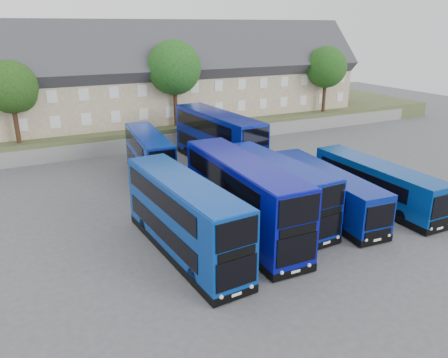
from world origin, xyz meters
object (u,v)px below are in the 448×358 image
dd_front_mid (243,198)px  tree_west (12,89)px  tree_mid (175,70)px  dd_front_left (184,218)px  tree_far (329,60)px  tree_east (327,69)px  coach_east_a (324,191)px

dd_front_mid → tree_west: tree_west is taller
dd_front_mid → tree_mid: (4.36, 23.12, 5.73)m
tree_mid → dd_front_left: bearing=-109.8°
dd_front_left → tree_far: bearing=37.0°
dd_front_mid → tree_mid: 24.21m
tree_west → tree_east: bearing=0.0°
coach_east_a → tree_mid: tree_mid is taller
dd_front_mid → tree_far: size_ratio=1.39×
dd_front_left → tree_far: tree_far is taller
tree_west → tree_far: bearing=9.5°
tree_east → tree_mid: bearing=178.6°
dd_front_left → coach_east_a: 11.10m
dd_front_left → tree_west: 25.07m
tree_west → tree_far: tree_far is taller
tree_mid → coach_east_a: bearing=-83.9°
dd_front_left → tree_east: size_ratio=1.39×
tree_mid → tree_east: tree_mid is taller
coach_east_a → tree_west: size_ratio=1.49×
dd_front_mid → tree_east: (24.36, 22.62, 5.05)m
coach_east_a → tree_far: (23.59, 29.22, 6.22)m
dd_front_mid → tree_far: (30.36, 29.62, 5.39)m
coach_east_a → tree_far: bearing=55.3°
dd_front_mid → tree_west: size_ratio=1.57×
tree_west → tree_east: tree_east is taller
dd_front_mid → tree_mid: tree_mid is taller
tree_east → dd_front_mid: bearing=-137.1°
tree_west → dd_front_left: bearing=-72.5°
dd_front_left → coach_east_a: size_ratio=1.00×
dd_front_left → tree_east: 37.35m
tree_east → dd_front_left: bearing=-140.6°
coach_east_a → tree_east: (17.59, 22.22, 5.88)m
tree_west → tree_east: (36.00, 0.00, 0.34)m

